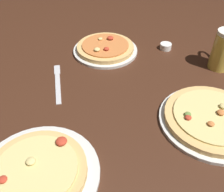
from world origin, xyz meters
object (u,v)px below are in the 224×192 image
object	(u,v)px
pizza_plate_near	(37,172)
beer_mug_dark	(223,50)
pizza_plate_far	(105,48)
pizza_plate_side	(212,119)
knife_right	(58,82)
ramekin_sauce	(166,46)

from	to	relation	value
pizza_plate_near	beer_mug_dark	distance (m)	0.81
pizza_plate_far	beer_mug_dark	xyz separation A→B (m)	(0.48, -0.07, 0.06)
beer_mug_dark	pizza_plate_near	bearing A→B (deg)	-135.65
pizza_plate_side	knife_right	xyz separation A→B (m)	(-0.54, 0.15, -0.01)
ramekin_sauce	knife_right	xyz separation A→B (m)	(-0.42, -0.30, -0.01)
pizza_plate_near	pizza_plate_side	distance (m)	0.54
knife_right	pizza_plate_near	bearing A→B (deg)	-82.53
beer_mug_dark	knife_right	distance (m)	0.66
pizza_plate_far	pizza_plate_near	bearing A→B (deg)	-99.10
pizza_plate_far	ramekin_sauce	bearing A→B (deg)	10.40
pizza_plate_far	pizza_plate_side	bearing A→B (deg)	-46.01
pizza_plate_near	ramekin_sauce	world-z (taller)	pizza_plate_near
ramekin_sauce	knife_right	size ratio (longest dim) A/B	0.21
beer_mug_dark	pizza_plate_side	bearing A→B (deg)	-105.71
pizza_plate_far	pizza_plate_side	size ratio (longest dim) A/B	0.87
pizza_plate_side	ramekin_sauce	xyz separation A→B (m)	(-0.11, 0.45, -0.00)
beer_mug_dark	ramekin_sauce	distance (m)	0.25
knife_right	ramekin_sauce	bearing A→B (deg)	34.94
pizza_plate_near	pizza_plate_side	bearing A→B (deg)	26.20
pizza_plate_far	beer_mug_dark	size ratio (longest dim) A/B	1.77
pizza_plate_side	pizza_plate_far	bearing A→B (deg)	133.99
pizza_plate_side	beer_mug_dark	bearing A→B (deg)	74.29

